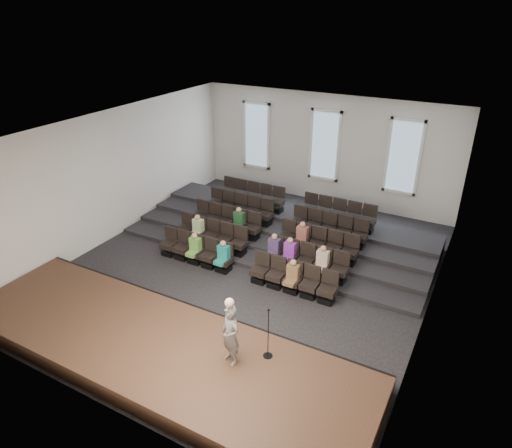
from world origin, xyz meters
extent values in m
plane|color=black|center=(0.00, 0.00, 0.00)|extent=(14.00, 14.00, 0.00)
cube|color=white|center=(0.00, 0.00, 5.01)|extent=(12.00, 14.00, 0.02)
cube|color=silver|center=(0.00, 7.02, 2.50)|extent=(12.00, 0.04, 5.00)
cube|color=silver|center=(0.00, -7.02, 2.50)|extent=(12.00, 0.04, 5.00)
cube|color=silver|center=(-6.02, 0.00, 2.50)|extent=(0.04, 14.00, 5.00)
cube|color=silver|center=(6.02, 0.00, 2.50)|extent=(0.04, 14.00, 5.00)
cube|color=#3F281B|center=(0.00, -5.10, 0.25)|extent=(11.80, 3.60, 0.50)
cube|color=black|center=(0.00, -3.33, 0.25)|extent=(11.80, 0.06, 0.52)
cube|color=black|center=(0.00, 2.33, 0.07)|extent=(11.80, 4.80, 0.15)
cube|color=black|center=(0.00, 2.85, 0.15)|extent=(11.80, 3.75, 0.30)
cube|color=black|center=(0.00, 3.38, 0.22)|extent=(11.80, 2.70, 0.45)
cube|color=black|center=(0.00, 3.90, 0.30)|extent=(11.80, 1.65, 0.60)
cube|color=black|center=(-3.13, -0.60, 0.10)|extent=(0.47, 0.43, 0.20)
cube|color=black|center=(-3.13, -0.60, 0.41)|extent=(0.55, 0.50, 0.19)
cube|color=black|center=(-3.13, -0.39, 0.82)|extent=(0.55, 0.08, 0.50)
cube|color=black|center=(-2.53, -0.60, 0.10)|extent=(0.47, 0.43, 0.20)
cube|color=black|center=(-2.53, -0.60, 0.41)|extent=(0.55, 0.50, 0.19)
cube|color=black|center=(-2.53, -0.39, 0.82)|extent=(0.55, 0.08, 0.50)
cube|color=black|center=(-1.93, -0.60, 0.10)|extent=(0.47, 0.43, 0.20)
cube|color=black|center=(-1.93, -0.60, 0.41)|extent=(0.55, 0.50, 0.19)
cube|color=black|center=(-1.93, -0.39, 0.82)|extent=(0.55, 0.08, 0.50)
cube|color=black|center=(-1.33, -0.60, 0.10)|extent=(0.47, 0.43, 0.20)
cube|color=black|center=(-1.33, -0.60, 0.41)|extent=(0.55, 0.50, 0.19)
cube|color=black|center=(-1.33, -0.39, 0.82)|extent=(0.55, 0.08, 0.50)
cube|color=black|center=(-0.73, -0.60, 0.10)|extent=(0.47, 0.43, 0.20)
cube|color=black|center=(-0.73, -0.60, 0.41)|extent=(0.55, 0.50, 0.19)
cube|color=black|center=(-0.73, -0.39, 0.82)|extent=(0.55, 0.08, 0.50)
cube|color=black|center=(0.73, -0.60, 0.10)|extent=(0.47, 0.43, 0.20)
cube|color=black|center=(0.73, -0.60, 0.41)|extent=(0.55, 0.50, 0.19)
cube|color=black|center=(0.73, -0.39, 0.82)|extent=(0.55, 0.08, 0.50)
cube|color=black|center=(1.33, -0.60, 0.10)|extent=(0.47, 0.43, 0.20)
cube|color=black|center=(1.33, -0.60, 0.41)|extent=(0.55, 0.50, 0.19)
cube|color=black|center=(1.33, -0.39, 0.82)|extent=(0.55, 0.08, 0.50)
cube|color=black|center=(1.93, -0.60, 0.10)|extent=(0.47, 0.43, 0.20)
cube|color=black|center=(1.93, -0.60, 0.41)|extent=(0.55, 0.50, 0.19)
cube|color=black|center=(1.93, -0.39, 0.82)|extent=(0.55, 0.08, 0.50)
cube|color=black|center=(2.53, -0.60, 0.10)|extent=(0.47, 0.43, 0.20)
cube|color=black|center=(2.53, -0.60, 0.41)|extent=(0.55, 0.50, 0.19)
cube|color=black|center=(2.53, -0.39, 0.82)|extent=(0.55, 0.08, 0.50)
cube|color=black|center=(3.13, -0.60, 0.10)|extent=(0.47, 0.43, 0.20)
cube|color=black|center=(3.13, -0.60, 0.41)|extent=(0.55, 0.50, 0.19)
cube|color=black|center=(3.13, -0.39, 0.82)|extent=(0.55, 0.08, 0.50)
cube|color=black|center=(-3.13, 0.45, 0.25)|extent=(0.47, 0.43, 0.20)
cube|color=black|center=(-3.13, 0.45, 0.56)|extent=(0.55, 0.50, 0.19)
cube|color=black|center=(-3.13, 0.66, 0.97)|extent=(0.55, 0.08, 0.50)
cube|color=black|center=(-2.53, 0.45, 0.25)|extent=(0.47, 0.43, 0.20)
cube|color=black|center=(-2.53, 0.45, 0.56)|extent=(0.55, 0.50, 0.19)
cube|color=black|center=(-2.53, 0.66, 0.97)|extent=(0.55, 0.08, 0.50)
cube|color=black|center=(-1.93, 0.45, 0.25)|extent=(0.47, 0.43, 0.20)
cube|color=black|center=(-1.93, 0.45, 0.56)|extent=(0.55, 0.50, 0.19)
cube|color=black|center=(-1.93, 0.66, 0.97)|extent=(0.55, 0.08, 0.50)
cube|color=black|center=(-1.33, 0.45, 0.25)|extent=(0.47, 0.43, 0.20)
cube|color=black|center=(-1.33, 0.45, 0.56)|extent=(0.55, 0.50, 0.19)
cube|color=black|center=(-1.33, 0.66, 0.97)|extent=(0.55, 0.08, 0.50)
cube|color=black|center=(-0.73, 0.45, 0.25)|extent=(0.47, 0.43, 0.20)
cube|color=black|center=(-0.73, 0.45, 0.56)|extent=(0.55, 0.50, 0.19)
cube|color=black|center=(-0.73, 0.66, 0.97)|extent=(0.55, 0.08, 0.50)
cube|color=black|center=(0.73, 0.45, 0.25)|extent=(0.47, 0.43, 0.20)
cube|color=black|center=(0.73, 0.45, 0.56)|extent=(0.55, 0.50, 0.19)
cube|color=black|center=(0.73, 0.66, 0.97)|extent=(0.55, 0.08, 0.50)
cube|color=black|center=(1.33, 0.45, 0.25)|extent=(0.47, 0.43, 0.20)
cube|color=black|center=(1.33, 0.45, 0.56)|extent=(0.55, 0.50, 0.19)
cube|color=black|center=(1.33, 0.66, 0.97)|extent=(0.55, 0.08, 0.50)
cube|color=black|center=(1.93, 0.45, 0.25)|extent=(0.47, 0.43, 0.20)
cube|color=black|center=(1.93, 0.45, 0.56)|extent=(0.55, 0.50, 0.19)
cube|color=black|center=(1.93, 0.66, 0.97)|extent=(0.55, 0.08, 0.50)
cube|color=black|center=(2.53, 0.45, 0.25)|extent=(0.47, 0.43, 0.20)
cube|color=black|center=(2.53, 0.45, 0.56)|extent=(0.55, 0.50, 0.19)
cube|color=black|center=(2.53, 0.66, 0.97)|extent=(0.55, 0.08, 0.50)
cube|color=black|center=(3.13, 0.45, 0.25)|extent=(0.47, 0.43, 0.20)
cube|color=black|center=(3.13, 0.45, 0.56)|extent=(0.55, 0.50, 0.19)
cube|color=black|center=(3.13, 0.66, 0.97)|extent=(0.55, 0.08, 0.50)
cube|color=black|center=(-3.13, 1.50, 0.40)|extent=(0.47, 0.42, 0.20)
cube|color=black|center=(-3.13, 1.50, 0.71)|extent=(0.55, 0.50, 0.19)
cube|color=black|center=(-3.13, 1.71, 1.12)|extent=(0.55, 0.08, 0.50)
cube|color=black|center=(-2.53, 1.50, 0.40)|extent=(0.47, 0.42, 0.20)
cube|color=black|center=(-2.53, 1.50, 0.71)|extent=(0.55, 0.50, 0.19)
cube|color=black|center=(-2.53, 1.71, 1.12)|extent=(0.55, 0.08, 0.50)
cube|color=black|center=(-1.93, 1.50, 0.40)|extent=(0.47, 0.42, 0.20)
cube|color=black|center=(-1.93, 1.50, 0.71)|extent=(0.55, 0.50, 0.19)
cube|color=black|center=(-1.93, 1.71, 1.12)|extent=(0.55, 0.08, 0.50)
cube|color=black|center=(-1.33, 1.50, 0.40)|extent=(0.47, 0.42, 0.20)
cube|color=black|center=(-1.33, 1.50, 0.71)|extent=(0.55, 0.50, 0.19)
cube|color=black|center=(-1.33, 1.71, 1.12)|extent=(0.55, 0.08, 0.50)
cube|color=black|center=(-0.73, 1.50, 0.40)|extent=(0.47, 0.42, 0.20)
cube|color=black|center=(-0.73, 1.50, 0.71)|extent=(0.55, 0.50, 0.19)
cube|color=black|center=(-0.73, 1.71, 1.12)|extent=(0.55, 0.08, 0.50)
cube|color=black|center=(0.73, 1.50, 0.40)|extent=(0.47, 0.42, 0.20)
cube|color=black|center=(0.73, 1.50, 0.71)|extent=(0.55, 0.50, 0.19)
cube|color=black|center=(0.73, 1.71, 1.12)|extent=(0.55, 0.08, 0.50)
cube|color=black|center=(1.33, 1.50, 0.40)|extent=(0.47, 0.42, 0.20)
cube|color=black|center=(1.33, 1.50, 0.71)|extent=(0.55, 0.50, 0.19)
cube|color=black|center=(1.33, 1.71, 1.12)|extent=(0.55, 0.08, 0.50)
cube|color=black|center=(1.93, 1.50, 0.40)|extent=(0.47, 0.42, 0.20)
cube|color=black|center=(1.93, 1.50, 0.71)|extent=(0.55, 0.50, 0.19)
cube|color=black|center=(1.93, 1.71, 1.12)|extent=(0.55, 0.08, 0.50)
cube|color=black|center=(2.53, 1.50, 0.40)|extent=(0.47, 0.42, 0.20)
cube|color=black|center=(2.53, 1.50, 0.71)|extent=(0.55, 0.50, 0.19)
cube|color=black|center=(2.53, 1.71, 1.12)|extent=(0.55, 0.08, 0.50)
cube|color=black|center=(3.13, 1.50, 0.40)|extent=(0.47, 0.42, 0.20)
cube|color=black|center=(3.13, 1.50, 0.71)|extent=(0.55, 0.50, 0.19)
cube|color=black|center=(3.13, 1.71, 1.12)|extent=(0.55, 0.08, 0.50)
cube|color=black|center=(-3.13, 2.55, 0.55)|extent=(0.47, 0.42, 0.20)
cube|color=black|center=(-3.13, 2.55, 0.86)|extent=(0.55, 0.50, 0.19)
cube|color=black|center=(-3.13, 2.76, 1.27)|extent=(0.55, 0.08, 0.50)
cube|color=black|center=(-2.53, 2.55, 0.55)|extent=(0.47, 0.42, 0.20)
cube|color=black|center=(-2.53, 2.55, 0.86)|extent=(0.55, 0.50, 0.19)
cube|color=black|center=(-2.53, 2.76, 1.27)|extent=(0.55, 0.08, 0.50)
cube|color=black|center=(-1.93, 2.55, 0.55)|extent=(0.47, 0.42, 0.20)
cube|color=black|center=(-1.93, 2.55, 0.86)|extent=(0.55, 0.50, 0.19)
cube|color=black|center=(-1.93, 2.76, 1.27)|extent=(0.55, 0.08, 0.50)
cube|color=black|center=(-1.33, 2.55, 0.55)|extent=(0.47, 0.42, 0.20)
cube|color=black|center=(-1.33, 2.55, 0.86)|extent=(0.55, 0.50, 0.19)
cube|color=black|center=(-1.33, 2.76, 1.27)|extent=(0.55, 0.08, 0.50)
cube|color=black|center=(-0.73, 2.55, 0.55)|extent=(0.47, 0.42, 0.20)
cube|color=black|center=(-0.73, 2.55, 0.86)|extent=(0.55, 0.50, 0.19)
cube|color=black|center=(-0.73, 2.76, 1.27)|extent=(0.55, 0.08, 0.50)
cube|color=black|center=(0.73, 2.55, 0.55)|extent=(0.47, 0.42, 0.20)
cube|color=black|center=(0.73, 2.55, 0.86)|extent=(0.55, 0.50, 0.19)
cube|color=black|center=(0.73, 2.76, 1.27)|extent=(0.55, 0.08, 0.50)
cube|color=black|center=(1.33, 2.55, 0.55)|extent=(0.47, 0.42, 0.20)
cube|color=black|center=(1.33, 2.55, 0.86)|extent=(0.55, 0.50, 0.19)
cube|color=black|center=(1.33, 2.76, 1.27)|extent=(0.55, 0.08, 0.50)
cube|color=black|center=(1.93, 2.55, 0.55)|extent=(0.47, 0.42, 0.20)
cube|color=black|center=(1.93, 2.55, 0.86)|extent=(0.55, 0.50, 0.19)
cube|color=black|center=(1.93, 2.76, 1.27)|extent=(0.55, 0.08, 0.50)
cube|color=black|center=(2.53, 2.55, 0.55)|extent=(0.47, 0.42, 0.20)
cube|color=black|center=(2.53, 2.55, 0.86)|extent=(0.55, 0.50, 0.19)
cube|color=black|center=(2.53, 2.76, 1.27)|extent=(0.55, 0.08, 0.50)
cube|color=black|center=(3.13, 2.55, 0.55)|extent=(0.47, 0.42, 0.20)
cube|color=black|center=(3.13, 2.55, 0.86)|extent=(0.55, 0.50, 0.19)
cube|color=black|center=(3.13, 2.76, 1.27)|extent=(0.55, 0.08, 0.50)
cube|color=black|center=(-3.13, 3.60, 0.70)|extent=(0.47, 0.42, 0.20)
cube|color=black|center=(-3.13, 3.60, 1.01)|extent=(0.55, 0.50, 0.19)
cube|color=black|center=(-3.13, 3.81, 1.42)|extent=(0.55, 0.08, 0.50)
cube|color=black|center=(-2.53, 3.60, 0.70)|extent=(0.47, 0.42, 0.20)
cube|color=black|center=(-2.53, 3.60, 1.01)|extent=(0.55, 0.50, 0.19)
cube|color=black|center=(-2.53, 3.81, 1.42)|extent=(0.55, 0.08, 0.50)
cube|color=black|center=(-1.93, 3.60, 0.70)|extent=(0.47, 0.42, 0.20)
cube|color=black|center=(-1.93, 3.60, 1.01)|extent=(0.55, 0.50, 0.19)
cube|color=black|center=(-1.93, 3.81, 1.42)|extent=(0.55, 0.08, 0.50)
cube|color=black|center=(-1.33, 3.60, 0.70)|extent=(0.47, 0.42, 0.20)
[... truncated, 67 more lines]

